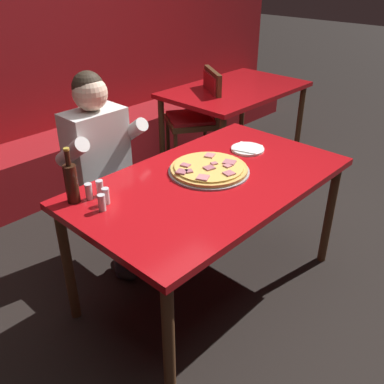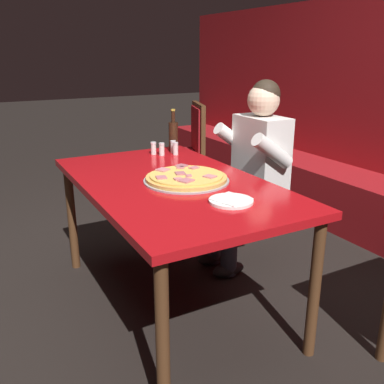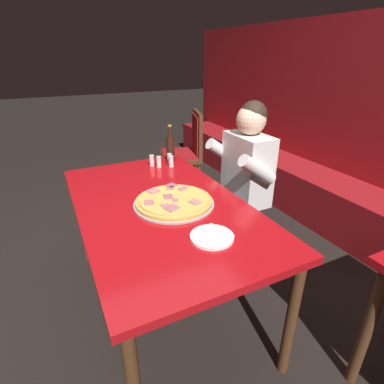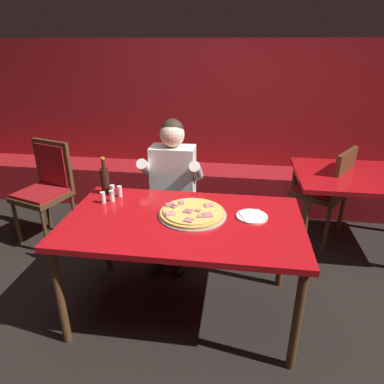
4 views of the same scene
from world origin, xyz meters
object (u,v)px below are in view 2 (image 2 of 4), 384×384
Objects in this scene: shaker_black_pepper at (154,149)px; dining_chair_near_right at (186,147)px; main_dining_table at (171,193)px; shaker_red_pepper_flakes at (162,150)px; diner_seated_blue_shirt at (250,167)px; beer_bottle at (173,135)px; shaker_parmesan at (175,149)px; shaker_oregano at (173,147)px; pizza at (186,178)px; plate_white_paper at (231,201)px.

dining_chair_near_right reaches higher than shaker_black_pepper.
shaker_black_pepper is at bearing 164.78° from main_dining_table.
diner_seated_blue_shirt is (0.35, 0.48, -0.10)m from shaker_red_pepper_flakes.
beer_bottle is at bearing 152.70° from main_dining_table.
dining_chair_near_right reaches higher than shaker_red_pepper_flakes.
beer_bottle is at bearing -142.34° from diner_seated_blue_shirt.
shaker_black_pepper and shaker_red_pepper_flakes have the same top height.
shaker_parmesan is (0.13, -0.05, -0.07)m from beer_bottle.
beer_bottle is 3.40× the size of shaker_oregano.
pizza is 0.78m from beer_bottle.
shaker_parmesan is at bearing -10.77° from shaker_oregano.
main_dining_table is at bearing -15.22° from shaker_black_pepper.
shaker_parmesan is 0.07× the size of diner_seated_blue_shirt.
shaker_oregano is at bearing 107.07° from shaker_red_pepper_flakes.
shaker_parmesan is 1.16m from dining_chair_near_right.
main_dining_table is 0.72m from diner_seated_blue_shirt.
shaker_parmesan is (0.06, -0.01, 0.00)m from shaker_oregano.
shaker_red_pepper_flakes is at bearing 159.97° from main_dining_table.
dining_chair_near_right is at bearing 147.49° from shaker_oregano.
plate_white_paper is 1.01m from shaker_parmesan.
shaker_red_pepper_flakes is (-0.57, 0.21, 0.11)m from main_dining_table.
pizza is 5.43× the size of shaker_black_pepper.
plate_white_paper is at bearing -11.60° from shaker_parmesan.
shaker_black_pepper is 1.00× the size of shaker_red_pepper_flakes.
shaker_oregano is at bearing 169.23° from shaker_parmesan.
shaker_oregano is at bearing 80.91° from shaker_black_pepper.
main_dining_table is at bearing -72.63° from diner_seated_blue_shirt.
shaker_black_pepper is (-1.08, 0.08, 0.03)m from plate_white_paper.
beer_bottle is (-0.67, 0.34, 0.18)m from main_dining_table.
beer_bottle is 3.40× the size of shaker_parmesan.
shaker_parmesan reaches higher than main_dining_table.
shaker_black_pepper is 0.67m from diner_seated_blue_shirt.
diner_seated_blue_shirt is at bearing 50.88° from shaker_parmesan.
shaker_oregano is 0.55m from diner_seated_blue_shirt.
diner_seated_blue_shirt reaches higher than shaker_parmesan.
plate_white_paper is 1.03m from shaker_red_pepper_flakes.
shaker_parmesan is at bearing 168.40° from plate_white_paper.
pizza is 5.43× the size of shaker_parmesan.
dining_chair_near_right is (-0.97, 0.59, -0.23)m from shaker_parmesan.
pizza is (0.05, 0.07, 0.09)m from main_dining_table.
beer_bottle is at bearing 167.34° from plate_white_paper.
plate_white_paper is (0.40, 0.02, -0.01)m from pizza.
main_dining_table is 7.56× the size of plate_white_paper.
diner_seated_blue_shirt is (-0.67, 0.60, -0.07)m from plate_white_paper.
shaker_black_pepper is at bearing -127.70° from diner_seated_blue_shirt.
plate_white_paper is 2.13m from dining_chair_near_right.
plate_white_paper is at bearing -6.41° from shaker_red_pepper_flakes.
shaker_black_pepper is 0.07× the size of diner_seated_blue_shirt.
diner_seated_blue_shirt is (-0.27, 0.62, -0.08)m from pizza.
shaker_oregano and shaker_parmesan have the same top height.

